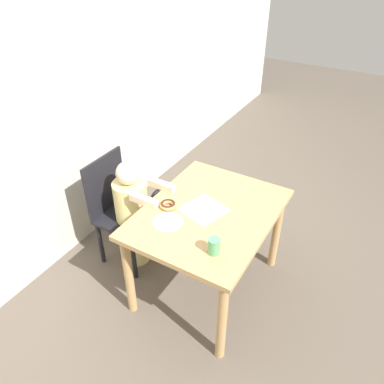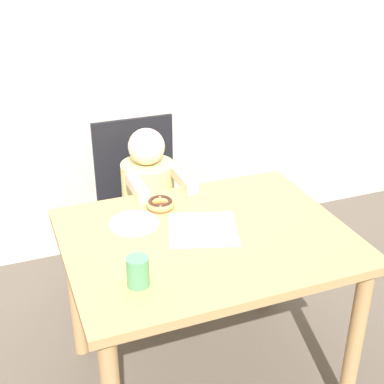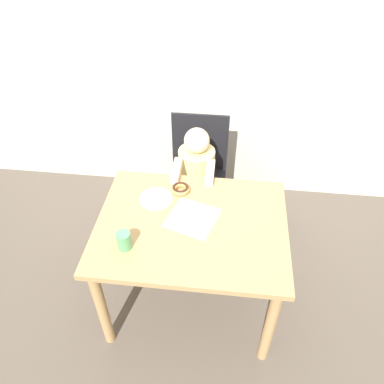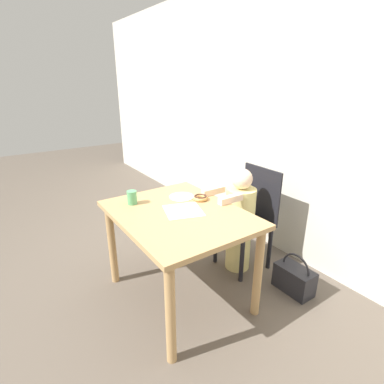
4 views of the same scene
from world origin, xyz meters
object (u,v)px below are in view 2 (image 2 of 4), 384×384
handbag (228,243)px  cup (138,272)px  child_figure (150,218)px  donut (160,204)px  chair (143,208)px

handbag → cup: bearing=-128.4°
child_figure → handbag: (0.50, 0.15, -0.34)m
donut → cup: size_ratio=1.11×
handbag → chair: bearing=-176.7°
donut → handbag: 0.98m
chair → handbag: (0.50, 0.03, -0.34)m
child_figure → donut: (-0.06, -0.37, 0.27)m
chair → donut: (-0.06, -0.49, 0.28)m
chair → handbag: size_ratio=2.69×
child_figure → handbag: bearing=16.8°
cup → donut: bearing=64.2°
child_figure → cup: 0.93m
handbag → donut: bearing=-136.9°
child_figure → handbag: size_ratio=2.78×
handbag → cup: 1.41m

